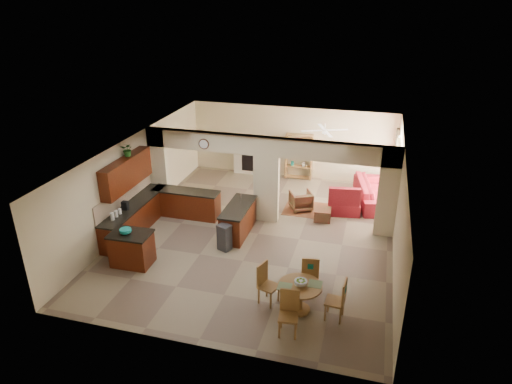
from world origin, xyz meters
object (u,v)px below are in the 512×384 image
(sofa, at_px, (373,192))
(dining_table, at_px, (300,293))
(kitchen_island, at_px, (132,249))
(armchair, at_px, (301,201))

(sofa, bearing_deg, dining_table, 156.18)
(kitchen_island, bearing_deg, dining_table, -11.04)
(dining_table, xyz_separation_m, sofa, (1.42, 6.57, -0.08))
(kitchen_island, xyz_separation_m, dining_table, (4.73, -0.76, -0.00))
(kitchen_island, relative_size, sofa, 0.42)
(dining_table, relative_size, sofa, 0.38)
(dining_table, bearing_deg, sofa, 77.79)
(kitchen_island, distance_m, armchair, 5.94)
(kitchen_island, distance_m, dining_table, 4.79)
(kitchen_island, bearing_deg, sofa, 41.51)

